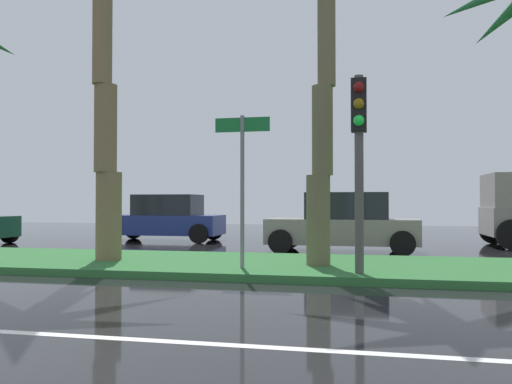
# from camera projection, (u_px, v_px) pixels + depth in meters

# --- Properties ---
(ground_plane) EXTENTS (90.00, 42.00, 0.10)m
(ground_plane) POSITION_uv_depth(u_px,v_px,m) (214.00, 264.00, 12.59)
(ground_plane) COLOR black
(near_lane_divider_stripe) EXTENTS (81.00, 0.14, 0.01)m
(near_lane_divider_stripe) POSITION_uv_depth(u_px,v_px,m) (31.00, 333.00, 5.75)
(near_lane_divider_stripe) COLOR white
(near_lane_divider_stripe) RESTS_ON ground_plane
(median_strip) EXTENTS (85.50, 4.00, 0.15)m
(median_strip) POSITION_uv_depth(u_px,v_px,m) (201.00, 264.00, 11.61)
(median_strip) COLOR #2D6B33
(median_strip) RESTS_ON ground_plane
(traffic_signal_median_right) EXTENTS (0.28, 0.43, 3.61)m
(traffic_signal_median_right) POSITION_uv_depth(u_px,v_px,m) (359.00, 137.00, 9.51)
(traffic_signal_median_right) COLOR #4C4C47
(traffic_signal_median_right) RESTS_ON median_strip
(street_name_sign) EXTENTS (1.10, 0.08, 3.00)m
(street_name_sign) POSITION_uv_depth(u_px,v_px,m) (242.00, 170.00, 10.28)
(street_name_sign) COLOR slate
(street_name_sign) RESTS_ON median_strip
(car_in_traffic_second) EXTENTS (4.30, 2.02, 1.72)m
(car_in_traffic_second) POSITION_uv_depth(u_px,v_px,m) (165.00, 219.00, 19.49)
(car_in_traffic_second) COLOR navy
(car_in_traffic_second) RESTS_ON ground_plane
(car_in_traffic_third) EXTENTS (4.30, 2.02, 1.72)m
(car_in_traffic_third) POSITION_uv_depth(u_px,v_px,m) (343.00, 223.00, 15.16)
(car_in_traffic_third) COLOR gray
(car_in_traffic_third) RESTS_ON ground_plane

